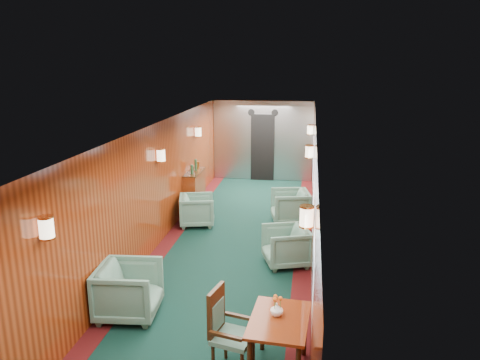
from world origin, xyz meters
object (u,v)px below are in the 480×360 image
(armchair_right_near, at_px, (286,246))
(armchair_right_far, at_px, (290,207))
(dining_table, at_px, (279,327))
(credenza, at_px, (194,190))
(side_chair, at_px, (226,327))
(armchair_left_near, at_px, (129,290))
(armchair_left_far, at_px, (197,210))

(armchair_right_near, height_order, armchair_right_far, armchair_right_far)
(dining_table, xyz_separation_m, credenza, (-2.48, 5.89, -0.11))
(side_chair, relative_size, armchair_right_near, 1.34)
(dining_table, xyz_separation_m, side_chair, (-0.62, -0.02, -0.04))
(dining_table, distance_m, armchair_right_far, 5.27)
(side_chair, distance_m, armchair_right_far, 5.31)
(credenza, distance_m, armchair_left_near, 4.95)
(side_chair, bearing_deg, dining_table, 15.30)
(side_chair, bearing_deg, credenza, 121.00)
(armchair_right_near, bearing_deg, credenza, -158.89)
(armchair_left_far, height_order, armchair_right_near, armchair_right_near)
(dining_table, relative_size, credenza, 0.80)
(side_chair, xyz_separation_m, armchair_left_far, (-1.52, 4.82, -0.21))
(dining_table, xyz_separation_m, armchair_left_far, (-2.15, 4.80, -0.25))
(armchair_left_near, height_order, armchair_right_near, armchair_left_near)
(credenza, distance_m, armchair_left_far, 1.15)
(armchair_left_near, bearing_deg, armchair_right_near, -50.58)
(side_chair, relative_size, credenza, 0.83)
(armchair_right_far, bearing_deg, credenza, -116.43)
(dining_table, bearing_deg, side_chair, -174.30)
(armchair_right_near, bearing_deg, armchair_left_far, -149.45)
(credenza, bearing_deg, armchair_right_far, -15.03)
(armchair_left_near, height_order, armchair_right_far, armchair_left_near)
(dining_table, relative_size, armchair_right_far, 1.20)
(dining_table, height_order, armchair_left_far, dining_table)
(dining_table, distance_m, armchair_right_near, 3.03)
(side_chair, relative_size, armchair_left_far, 1.37)
(armchair_right_far, bearing_deg, side_chair, -16.84)
(armchair_right_far, bearing_deg, dining_table, -10.10)
(credenza, bearing_deg, side_chair, -72.59)
(side_chair, xyz_separation_m, credenza, (-1.85, 5.91, -0.07))
(armchair_left_near, bearing_deg, armchair_left_far, -5.72)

